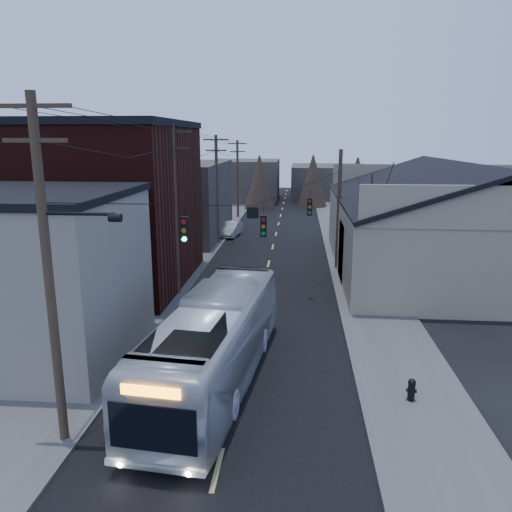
% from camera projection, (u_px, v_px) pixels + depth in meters
% --- Properties ---
extents(road_surface, '(9.00, 110.00, 0.02)m').
position_uv_depth(road_surface, '(271.00, 252.00, 41.41)').
color(road_surface, black).
rests_on(road_surface, ground).
extents(sidewalk_left, '(4.00, 110.00, 0.12)m').
position_uv_depth(sidewalk_left, '(194.00, 250.00, 41.94)').
color(sidewalk_left, '#474744').
rests_on(sidewalk_left, ground).
extents(sidewalk_right, '(4.00, 110.00, 0.12)m').
position_uv_depth(sidewalk_right, '(351.00, 253.00, 40.86)').
color(sidewalk_right, '#474744').
rests_on(sidewalk_right, ground).
extents(building_clapboard, '(8.00, 8.00, 7.00)m').
position_uv_depth(building_clapboard, '(31.00, 278.00, 21.00)').
color(building_clapboard, gray).
rests_on(building_clapboard, ground).
extents(building_brick, '(10.00, 12.00, 10.00)m').
position_uv_depth(building_brick, '(105.00, 207.00, 31.40)').
color(building_brick, black).
rests_on(building_brick, ground).
extents(building_left_far, '(9.00, 14.00, 7.00)m').
position_uv_depth(building_left_far, '(175.00, 200.00, 47.21)').
color(building_left_far, '#38332D').
rests_on(building_left_far, ground).
extents(warehouse, '(16.16, 20.60, 7.73)m').
position_uv_depth(warehouse, '(453.00, 234.00, 34.86)').
color(warehouse, gray).
rests_on(warehouse, ground).
extents(building_far_left, '(10.00, 12.00, 6.00)m').
position_uv_depth(building_far_left, '(245.00, 180.00, 75.15)').
color(building_far_left, '#38332D').
rests_on(building_far_left, ground).
extents(building_far_right, '(12.00, 14.00, 5.00)m').
position_uv_depth(building_far_right, '(330.00, 181.00, 79.03)').
color(building_far_right, '#38332D').
rests_on(building_far_right, ground).
extents(bare_tree, '(0.40, 0.40, 7.20)m').
position_uv_depth(bare_tree, '(369.00, 233.00, 30.35)').
color(bare_tree, black).
rests_on(bare_tree, ground).
extents(utility_lines, '(11.24, 45.28, 10.50)m').
position_uv_depth(utility_lines, '(223.00, 201.00, 34.85)').
color(utility_lines, '#382B1E').
rests_on(utility_lines, ground).
extents(bus, '(4.17, 12.45, 3.40)m').
position_uv_depth(bus, '(215.00, 342.00, 18.98)').
color(bus, '#B6BDC3').
rests_on(bus, ground).
extents(parked_car, '(2.03, 4.45, 1.42)m').
position_uv_depth(parked_car, '(231.00, 229.00, 47.97)').
color(parked_car, '#93969A').
rests_on(parked_car, ground).
extents(fire_hydrant, '(0.40, 0.28, 0.83)m').
position_uv_depth(fire_hydrant, '(412.00, 389.00, 17.73)').
color(fire_hydrant, black).
rests_on(fire_hydrant, sidewalk_right).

